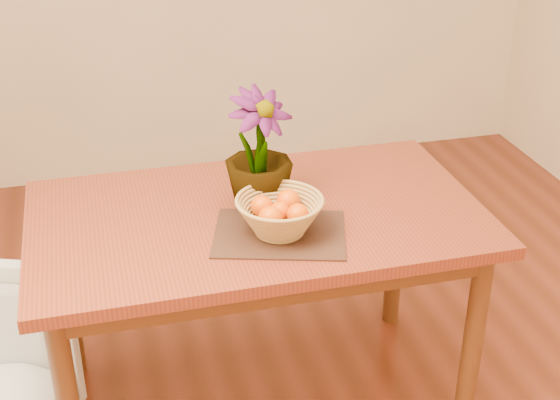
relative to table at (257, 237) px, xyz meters
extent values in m
cube|color=maroon|center=(0.00, 0.00, 0.07)|extent=(1.40, 0.80, 0.04)
cube|color=#4F2A12|center=(0.00, 0.00, 0.01)|extent=(1.28, 0.68, 0.08)
cylinder|color=#4F2A12|center=(0.62, -0.32, -0.31)|extent=(0.06, 0.06, 0.71)
cylinder|color=#4F2A12|center=(-0.62, 0.32, -0.31)|extent=(0.06, 0.06, 0.71)
cylinder|color=#4F2A12|center=(0.62, 0.32, -0.31)|extent=(0.06, 0.06, 0.71)
cube|color=#3E2016|center=(0.03, -0.15, 0.09)|extent=(0.45, 0.38, 0.01)
cylinder|color=tan|center=(0.03, -0.15, 0.10)|extent=(0.13, 0.13, 0.01)
sphere|color=#E84403|center=(0.03, -0.15, 0.17)|extent=(0.06, 0.06, 0.06)
sphere|color=#E84403|center=(0.07, -0.11, 0.17)|extent=(0.07, 0.07, 0.07)
sphere|color=#E84403|center=(-0.01, -0.11, 0.17)|extent=(0.06, 0.06, 0.06)
sphere|color=#E84403|center=(0.00, -0.19, 0.17)|extent=(0.07, 0.07, 0.07)
sphere|color=#E84403|center=(0.08, -0.19, 0.17)|extent=(0.06, 0.06, 0.06)
imported|color=#224F16|center=(0.02, 0.04, 0.28)|extent=(0.29, 0.29, 0.38)
camera|label=1|loc=(-0.46, -2.07, 1.25)|focal=50.00mm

